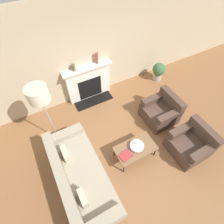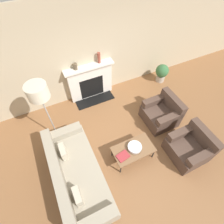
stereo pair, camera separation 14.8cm
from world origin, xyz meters
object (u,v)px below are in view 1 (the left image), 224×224
Objects in this scene: bowl at (137,146)px; book at (126,156)px; floor_lamp at (39,97)px; mantel_vase_left at (73,68)px; couch at (80,177)px; fireplace at (89,83)px; armchair_far at (161,111)px; armchair_near at (191,144)px; coffee_table at (135,149)px; potted_plant at (159,71)px; mantel_vase_center_left at (97,58)px.

bowl is 0.35m from book.
mantel_vase_left is at bearing 46.05° from floor_lamp.
couch is 1.11m from book.
fireplace is 0.78× the size of floor_lamp.
mantel_vase_left reaches higher than armchair_far.
couch is 2.77m from armchair_far.
fireplace reaches higher than book.
armchair_near reaches higher than book.
armchair_near is 2.63× the size of bowl.
mantel_vase_left reaches higher than coffee_table.
couch is at bearing 178.50° from coffee_table.
armchair_far is 0.89× the size of coffee_table.
fireplace reaches higher than bowl.
coffee_table is (-1.29, 0.52, 0.06)m from armchair_near.
couch reaches higher than potted_plant.
armchair_near is at bearing -59.15° from mantel_vase_left.
floor_lamp is at bearing 138.34° from coffee_table.
armchair_near is 1.39m from coffee_table.
book is at bearing -66.12° from armchair_far.
mantel_vase_left is (-0.18, 2.52, 0.83)m from book.
armchair_near is 3.64m from floor_lamp.
fireplace is at bearing -2.27° from mantel_vase_left.
bowl is at bearing 12.59° from coffee_table.
fireplace is 2.74m from couch.
coffee_table is (-1.29, -0.65, 0.06)m from armchair_far.
bowl is 2.60m from mantel_vase_center_left.
book is 2.72m from mantel_vase_center_left.
fireplace reaches higher than armchair_far.
mantel_vase_center_left is at bearing -149.14° from armchair_far.
couch is 2.58× the size of armchair_far.
book is at bearing -101.52° from mantel_vase_center_left.
mantel_vase_left is 0.28× the size of potted_plant.
bowl reaches higher than book.
armchair_far is 2.76× the size of mantel_vase_center_left.
book is 0.99× the size of mantel_vase_center_left.
bowl is at bearing -91.17° from couch.
armchair_near reaches higher than couch.
bowl is at bearing -94.00° from mantel_vase_center_left.
coffee_table is (0.13, -2.44, -0.20)m from fireplace.
couch is 2.31× the size of coffee_table.
fireplace reaches higher than couch.
bowl is (0.16, -2.44, -0.11)m from fireplace.
couch is 1.89m from floor_lamp.
armchair_far is (2.70, 0.61, 0.02)m from couch.
armchair_near is at bearing -64.48° from fireplace.
armchair_near is at bearing -33.70° from floor_lamp.
armchair_far is 1.74m from potted_plant.
armchair_far reaches higher than coffee_table.
fireplace is 2.07m from floor_lamp.
couch is 1.41m from coffee_table.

